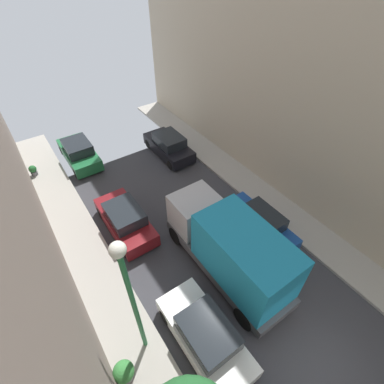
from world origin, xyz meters
TOP-DOWN VIEW (x-y plane):
  - ground at (0.00, 0.00)m, footprint 32.00×32.00m
  - parked_car_left_3 at (-2.70, 2.92)m, footprint 1.78×4.20m
  - parked_car_left_4 at (-2.70, 9.84)m, footprint 1.78×4.20m
  - parked_car_left_5 at (-2.70, 17.14)m, footprint 1.78×4.20m
  - parked_car_right_2 at (2.70, 5.71)m, footprint 1.78×4.20m
  - parked_car_right_3 at (2.70, 14.41)m, footprint 1.78×4.20m
  - delivery_truck at (0.00, 4.85)m, footprint 2.26×6.60m
  - potted_plant_1 at (-5.68, 17.19)m, footprint 0.46×0.46m
  - potted_plant_2 at (-5.67, 3.54)m, footprint 0.72×0.72m
  - lamp_post at (-4.60, 4.14)m, footprint 0.44×0.44m

SIDE VIEW (x-z plane):
  - ground at x=0.00m, z-range 0.00..0.00m
  - potted_plant_1 at x=-5.68m, z-range 0.17..0.87m
  - potted_plant_2 at x=-5.67m, z-range 0.20..1.21m
  - parked_car_left_3 at x=-2.70m, z-range -0.06..1.50m
  - parked_car_left_4 at x=-2.70m, z-range -0.06..1.50m
  - parked_car_left_5 at x=-2.70m, z-range -0.06..1.50m
  - parked_car_right_2 at x=2.70m, z-range -0.06..1.50m
  - parked_car_right_3 at x=2.70m, z-range -0.06..1.50m
  - delivery_truck at x=0.00m, z-range 0.10..3.48m
  - lamp_post at x=-4.60m, z-range 1.06..7.25m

